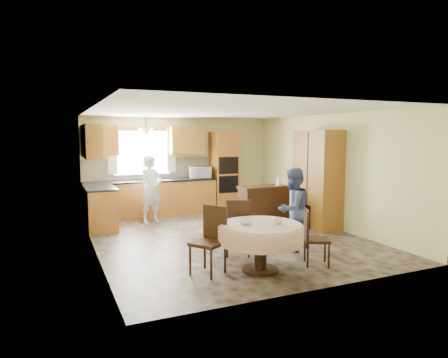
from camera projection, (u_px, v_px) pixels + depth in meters
floor at (225, 237)px, 8.02m from camera, size 5.00×6.00×0.01m
ceiling at (225, 111)px, 7.75m from camera, size 5.00×6.00×0.01m
wall_back at (180, 165)px, 10.61m from camera, size 5.00×0.02×2.50m
wall_front at (320, 196)px, 5.15m from camera, size 5.00×0.02×2.50m
wall_left at (93, 181)px, 6.88m from camera, size 0.02×6.00×2.50m
wall_right at (328, 171)px, 8.88m from camera, size 0.02×6.00×2.50m
window at (142, 153)px, 10.16m from camera, size 1.40×0.03×1.10m
curtain_left at (112, 151)px, 9.81m from camera, size 0.22×0.02×1.15m
curtain_right at (171, 150)px, 10.41m from camera, size 0.22×0.02×1.15m
base_cab_back at (151, 199)px, 10.09m from camera, size 3.30×0.60×0.88m
counter_back at (151, 181)px, 10.04m from camera, size 3.30×0.64×0.04m
base_cab_left at (100, 209)px, 8.73m from camera, size 0.60×1.20×0.88m
counter_left at (100, 188)px, 8.68m from camera, size 0.64×1.20×0.04m
backsplash at (148, 169)px, 10.27m from camera, size 3.30×0.02×0.55m
wall_cab_left at (100, 141)px, 9.57m from camera, size 0.85×0.33×0.72m
wall_cab_right at (187, 140)px, 10.45m from camera, size 0.90×0.33×0.72m
wall_cab_side at (91, 141)px, 8.51m from camera, size 0.33×1.20×0.72m
oven_tower at (224, 172)px, 10.81m from camera, size 0.66×0.62×2.12m
oven_upper at (229, 165)px, 10.50m from camera, size 0.56×0.01×0.45m
oven_lower at (229, 184)px, 10.56m from camera, size 0.56×0.01×0.45m
pendant at (146, 132)px, 9.66m from camera, size 0.36×0.36×0.18m
sideboard at (264, 206)px, 9.17m from camera, size 1.18×0.52×0.83m
space_heater at (312, 216)px, 8.78m from camera, size 0.41×0.31×0.53m
cupboard at (318, 179)px, 8.78m from camera, size 0.56×1.13×2.15m
dining_table at (261, 234)px, 5.96m from camera, size 1.28×1.28×0.72m
chair_left at (211, 236)px, 5.90m from camera, size 0.60×0.60×1.00m
chair_back at (238, 225)px, 6.72m from camera, size 0.55×0.55×0.98m
chair_right at (312, 235)px, 6.26m from camera, size 0.51×0.51×0.87m
framed_picture at (304, 154)px, 9.62m from camera, size 0.06×0.60×0.50m
microwave at (200, 172)px, 10.49m from camera, size 0.61×0.46×0.30m
person_sink at (151, 189)px, 9.27m from camera, size 0.68×0.57×1.58m
person_dining at (293, 209)px, 7.05m from camera, size 0.87×0.77×1.47m
bowl_sideboard at (256, 188)px, 9.04m from camera, size 0.24×0.24×0.05m
bottle_sideboard at (278, 182)px, 9.26m from camera, size 0.11×0.11×0.27m
cup_table at (278, 221)px, 5.92m from camera, size 0.15×0.15×0.10m
bowl_table at (246, 222)px, 5.90m from camera, size 0.24×0.24×0.06m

